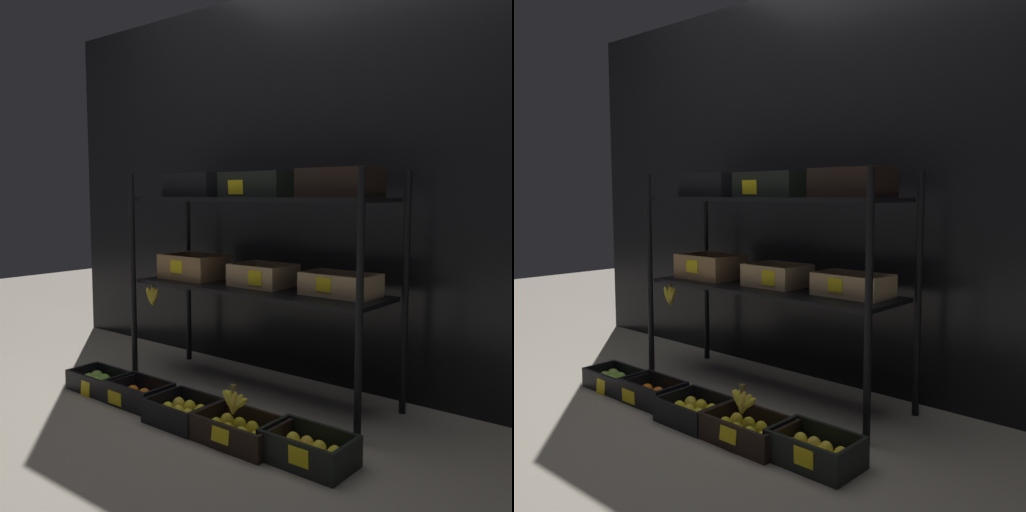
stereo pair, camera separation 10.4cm
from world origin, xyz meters
TOP-DOWN VIEW (x-y plane):
  - ground_plane at (0.00, 0.00)m, footprint 10.00×10.00m
  - storefront_wall at (0.00, 0.41)m, footprint 3.83×0.12m
  - display_rack at (-0.01, 0.02)m, footprint 1.54×0.46m
  - crate_ground_apple_green at (-0.64, -0.49)m, footprint 0.35×0.21m
  - crate_ground_tangerine at (-0.34, -0.49)m, footprint 0.32×0.21m
  - crate_ground_lemon at (-0.00, -0.51)m, footprint 0.30×0.25m
  - crate_ground_right_lemon at (0.34, -0.52)m, footprint 0.37×0.24m
  - crate_ground_rightmost_lemon at (0.66, -0.49)m, footprint 0.35×0.22m
  - banana_bunch_loose at (0.31, -0.52)m, footprint 0.15×0.04m

SIDE VIEW (x-z plane):
  - ground_plane at x=0.00m, z-range 0.00..0.00m
  - crate_ground_apple_green at x=-0.64m, z-range -0.01..0.09m
  - crate_ground_tangerine at x=-0.34m, z-range -0.01..0.10m
  - crate_ground_lemon at x=0.00m, z-range -0.01..0.10m
  - crate_ground_right_lemon at x=0.34m, z-range -0.01..0.10m
  - crate_ground_rightmost_lemon at x=0.66m, z-range -0.01..0.11m
  - banana_bunch_loose at x=0.31m, z-range 0.10..0.23m
  - display_rack at x=-0.01m, z-range 0.22..1.37m
  - storefront_wall at x=0.00m, z-range 0.00..2.14m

